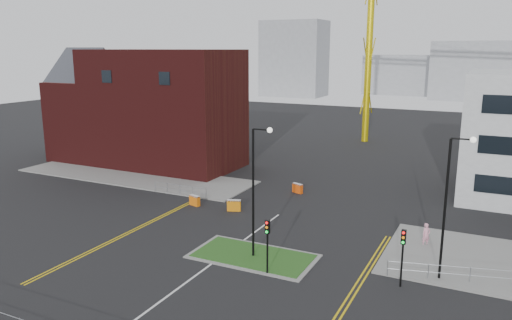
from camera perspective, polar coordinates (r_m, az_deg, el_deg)
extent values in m
plane|color=black|center=(30.13, -10.94, -15.64)|extent=(200.00, 200.00, 0.00)
cube|color=slate|center=(58.02, -13.75, -1.76)|extent=(28.00, 8.00, 0.12)
cube|color=slate|center=(35.27, -0.31, -10.95)|extent=(8.60, 4.60, 0.08)
cube|color=#1F4416|center=(35.26, -0.31, -10.92)|extent=(8.00, 4.00, 0.12)
cube|color=#431110|center=(61.39, -10.51, 5.77)|extent=(18.00, 10.00, 14.00)
cube|color=black|center=(59.74, -16.69, 9.12)|extent=(1.40, 0.10, 1.40)
cube|color=black|center=(54.65, -10.42, 9.16)|extent=(1.40, 0.10, 1.40)
cube|color=#431110|center=(69.42, -18.46, 4.45)|extent=(6.00, 10.00, 10.00)
cube|color=#2D3038|center=(68.94, -18.75, 8.56)|extent=(6.40, 8.49, 8.49)
cylinder|color=yellow|center=(78.16, 12.89, 14.23)|extent=(1.00, 1.00, 33.39)
cylinder|color=black|center=(33.72, -0.32, -3.99)|extent=(0.16, 0.16, 9.00)
cylinder|color=black|center=(32.46, 0.62, 3.51)|extent=(1.20, 0.10, 0.10)
sphere|color=silver|center=(32.21, 1.58, 3.43)|extent=(0.36, 0.36, 0.36)
cylinder|color=black|center=(32.49, 20.76, -5.50)|extent=(0.16, 0.16, 9.00)
cylinder|color=black|center=(31.41, 22.49, 2.23)|extent=(1.20, 0.10, 0.10)
sphere|color=silver|center=(31.38, 23.58, 2.12)|extent=(0.36, 0.36, 0.36)
cylinder|color=black|center=(32.24, 1.31, -10.47)|extent=(0.12, 0.12, 3.00)
cube|color=black|center=(31.61, 1.33, -7.64)|extent=(0.28, 0.22, 0.90)
sphere|color=red|center=(31.39, 1.23, -7.20)|extent=(0.18, 0.18, 0.18)
sphere|color=orange|center=(31.50, 1.23, -7.71)|extent=(0.18, 0.18, 0.18)
sphere|color=#0CCC33|center=(31.60, 1.22, -8.22)|extent=(0.18, 0.18, 0.18)
cylinder|color=black|center=(31.89, 16.32, -11.28)|extent=(0.12, 0.12, 3.00)
cube|color=black|center=(31.25, 16.52, -8.43)|extent=(0.28, 0.22, 0.90)
sphere|color=red|center=(31.02, 16.51, -7.99)|extent=(0.18, 0.18, 0.18)
sphere|color=orange|center=(31.13, 16.48, -8.51)|extent=(0.18, 0.18, 0.18)
sphere|color=#0CCC33|center=(31.24, 16.44, -9.02)|extent=(0.18, 0.18, 0.18)
cylinder|color=gray|center=(49.37, -8.70, -2.88)|extent=(6.00, 0.04, 0.04)
cylinder|color=gray|center=(49.51, -8.68, -3.44)|extent=(6.00, 0.04, 0.04)
cylinder|color=gray|center=(51.23, -11.45, -2.99)|extent=(0.05, 0.05, 1.10)
cylinder|color=gray|center=(47.91, -5.72, -3.90)|extent=(0.05, 0.05, 1.10)
cylinder|color=gray|center=(33.32, 14.80, -11.90)|extent=(0.05, 0.05, 1.10)
cube|color=silver|center=(31.55, -8.70, -14.17)|extent=(0.15, 30.00, 0.01)
cube|color=gold|center=(42.45, -12.60, -7.13)|extent=(0.12, 24.00, 0.01)
cube|color=gold|center=(42.27, -12.28, -7.20)|extent=(0.12, 24.00, 0.01)
cube|color=gold|center=(31.20, 10.81, -14.57)|extent=(0.12, 20.00, 0.01)
cube|color=gold|center=(31.13, 11.36, -14.66)|extent=(0.12, 20.00, 0.01)
cube|color=gray|center=(151.82, 4.39, 11.46)|extent=(18.00, 12.00, 22.00)
cube|color=gray|center=(151.18, 24.00, 9.28)|extent=(24.00, 12.00, 16.00)
cube|color=gray|center=(162.97, 17.71, 9.23)|extent=(30.00, 12.00, 12.00)
imported|color=pink|center=(38.78, 18.87, -8.09)|extent=(0.75, 0.73, 1.74)
cube|color=orange|center=(46.33, -7.03, -4.62)|extent=(1.19, 0.69, 0.94)
cube|color=silver|center=(46.20, -7.04, -4.12)|extent=(1.19, 0.69, 0.11)
cube|color=orange|center=(44.52, -2.54, -5.21)|extent=(1.27, 0.82, 1.00)
cube|color=silver|center=(44.38, -2.54, -4.66)|extent=(1.27, 0.82, 0.12)
cube|color=#E74C0C|center=(50.09, 4.77, -3.24)|extent=(1.19, 0.77, 0.94)
cube|color=silver|center=(49.97, 4.78, -2.77)|extent=(1.19, 0.77, 0.11)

